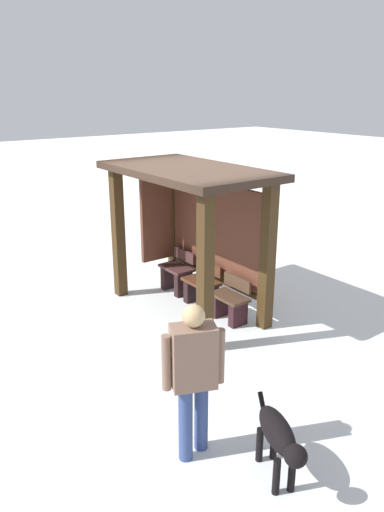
{
  "coord_description": "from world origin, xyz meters",
  "views": [
    {
      "loc": [
        6.06,
        -4.39,
        3.5
      ],
      "look_at": [
        0.12,
        0.01,
        0.97
      ],
      "focal_mm": 34.37,
      "sensor_mm": 36.0,
      "label": 1
    }
  ],
  "objects_px": {
    "bench_left_inside": "(177,275)",
    "bench_center_inside": "(202,288)",
    "bus_shelter": "(192,208)",
    "person_walking": "(194,370)",
    "bench_right_inside": "(230,303)",
    "dog": "(279,437)"
  },
  "relations": [
    {
      "from": "bench_center_inside",
      "to": "person_walking",
      "type": "height_order",
      "value": "person_walking"
    },
    {
      "from": "bench_center_inside",
      "to": "dog",
      "type": "relative_size",
      "value": 0.8
    },
    {
      "from": "bench_right_inside",
      "to": "person_walking",
      "type": "height_order",
      "value": "person_walking"
    },
    {
      "from": "bus_shelter",
      "to": "bench_right_inside",
      "type": "distance_m",
      "value": 1.64
    },
    {
      "from": "bus_shelter",
      "to": "bench_left_inside",
      "type": "relative_size",
      "value": 3.81
    },
    {
      "from": "person_walking",
      "to": "bus_shelter",
      "type": "bearing_deg",
      "value": 143.73
    },
    {
      "from": "bus_shelter",
      "to": "bench_center_inside",
      "type": "xyz_separation_m",
      "value": [
        0.08,
        0.14,
        -1.4
      ]
    },
    {
      "from": "bench_center_inside",
      "to": "person_walking",
      "type": "distance_m",
      "value": 3.67
    },
    {
      "from": "bench_left_inside",
      "to": "person_walking",
      "type": "height_order",
      "value": "person_walking"
    },
    {
      "from": "bus_shelter",
      "to": "person_walking",
      "type": "bearing_deg",
      "value": -36.27
    },
    {
      "from": "bench_center_inside",
      "to": "bench_right_inside",
      "type": "height_order",
      "value": "bench_center_inside"
    },
    {
      "from": "bus_shelter",
      "to": "dog",
      "type": "xyz_separation_m",
      "value": [
        3.64,
        -1.7,
        -1.22
      ]
    },
    {
      "from": "person_walking",
      "to": "bench_center_inside",
      "type": "bearing_deg",
      "value": 141.12
    },
    {
      "from": "bench_right_inside",
      "to": "dog",
      "type": "relative_size",
      "value": 0.77
    },
    {
      "from": "bench_left_inside",
      "to": "bench_center_inside",
      "type": "bearing_deg",
      "value": 0.06
    },
    {
      "from": "bench_left_inside",
      "to": "bench_center_inside",
      "type": "xyz_separation_m",
      "value": [
        0.73,
        0.0,
        -0.01
      ]
    },
    {
      "from": "bus_shelter",
      "to": "dog",
      "type": "relative_size",
      "value": 3.14
    },
    {
      "from": "person_walking",
      "to": "dog",
      "type": "bearing_deg",
      "value": 29.14
    },
    {
      "from": "bench_left_inside",
      "to": "bench_right_inside",
      "type": "xyz_separation_m",
      "value": [
        1.46,
        0.0,
        -0.03
      ]
    },
    {
      "from": "person_walking",
      "to": "dog",
      "type": "distance_m",
      "value": 0.98
    },
    {
      "from": "bench_left_inside",
      "to": "dog",
      "type": "bearing_deg",
      "value": -23.26
    },
    {
      "from": "bench_right_inside",
      "to": "person_walking",
      "type": "relative_size",
      "value": 0.43
    }
  ]
}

